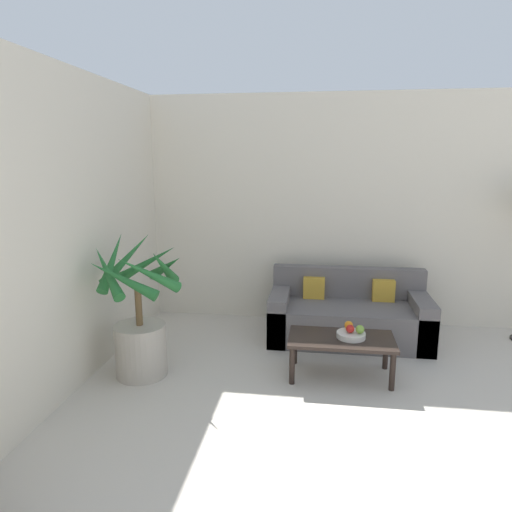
{
  "coord_description": "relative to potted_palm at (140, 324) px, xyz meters",
  "views": [
    {
      "loc": [
        -1.44,
        1.31,
        1.94
      ],
      "look_at": [
        -2.06,
        5.74,
        1.0
      ],
      "focal_mm": 32.0,
      "sensor_mm": 36.0,
      "label": 1
    }
  ],
  "objects": [
    {
      "name": "orange_fruit",
      "position": [
        1.88,
        0.31,
        -0.03
      ],
      "size": [
        0.08,
        0.08,
        0.08
      ],
      "color": "orange",
      "rests_on": "fruit_bowl"
    },
    {
      "name": "sofa_loveseat",
      "position": [
        1.93,
        1.15,
        -0.23
      ],
      "size": [
        1.71,
        0.81,
        0.75
      ],
      "color": "#605B5B",
      "rests_on": "ground_plane"
    },
    {
      "name": "apple_green",
      "position": [
        1.97,
        0.22,
        -0.03
      ],
      "size": [
        0.08,
        0.08,
        0.08
      ],
      "color": "olive",
      "rests_on": "fruit_bowl"
    },
    {
      "name": "potted_palm",
      "position": [
        0.0,
        0.0,
        0.0
      ],
      "size": [
        0.87,
        0.87,
        1.31
      ],
      "color": "#ADA393",
      "rests_on": "ground_plane"
    },
    {
      "name": "coffee_table",
      "position": [
        1.81,
        0.23,
        -0.17
      ],
      "size": [
        0.95,
        0.51,
        0.37
      ],
      "color": "black",
      "rests_on": "ground_plane"
    },
    {
      "name": "fruit_bowl",
      "position": [
        1.89,
        0.23,
        -0.09
      ],
      "size": [
        0.26,
        0.26,
        0.05
      ],
      "color": "beige",
      "rests_on": "coffee_table"
    },
    {
      "name": "apple_red",
      "position": [
        1.88,
        0.22,
        -0.03
      ],
      "size": [
        0.08,
        0.08,
        0.08
      ],
      "color": "red",
      "rests_on": "fruit_bowl"
    },
    {
      "name": "wall_back",
      "position": [
        3.02,
        1.75,
        0.86
      ],
      "size": [
        8.54,
        0.06,
        2.7
      ],
      "color": "beige",
      "rests_on": "ground_plane"
    }
  ]
}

